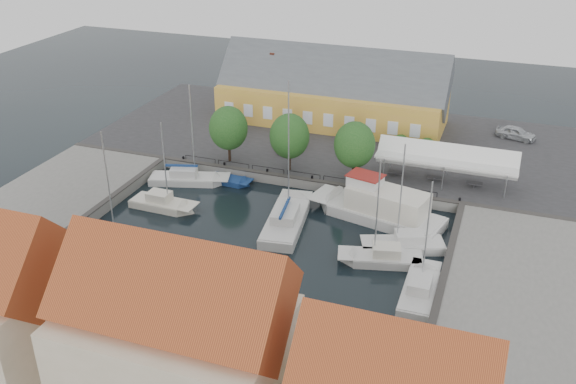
% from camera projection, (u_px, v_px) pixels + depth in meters
% --- Properties ---
extents(ground, '(140.00, 140.00, 0.00)m').
position_uv_depth(ground, '(266.00, 234.00, 58.39)').
color(ground, black).
rests_on(ground, ground).
extents(north_quay, '(56.00, 26.00, 1.00)m').
position_uv_depth(north_quay, '(336.00, 141.00, 77.54)').
color(north_quay, '#2D2D30').
rests_on(north_quay, ground).
extents(west_quay, '(12.00, 24.00, 1.00)m').
position_uv_depth(west_quay, '(51.00, 201.00, 63.17)').
color(west_quay, slate).
rests_on(west_quay, ground).
extents(east_quay, '(12.00, 24.00, 1.00)m').
position_uv_depth(east_quay, '(519.00, 289.00, 49.81)').
color(east_quay, slate).
rests_on(east_quay, ground).
extents(quay_edge_fittings, '(56.00, 24.72, 0.40)m').
position_uv_depth(quay_edge_fittings, '(284.00, 201.00, 61.91)').
color(quay_edge_fittings, '#383533').
rests_on(quay_edge_fittings, north_quay).
extents(warehouse, '(28.56, 14.00, 9.55)m').
position_uv_depth(warehouse, '(329.00, 94.00, 81.10)').
color(warehouse, gold).
rests_on(warehouse, north_quay).
extents(tent_canopy, '(14.00, 4.00, 2.83)m').
position_uv_depth(tent_canopy, '(447.00, 158.00, 64.71)').
color(tent_canopy, white).
rests_on(tent_canopy, north_quay).
extents(quay_trees, '(18.20, 4.20, 6.30)m').
position_uv_depth(quay_trees, '(289.00, 136.00, 66.94)').
color(quay_trees, black).
rests_on(quay_trees, north_quay).
extents(car_silver, '(4.96, 2.98, 1.58)m').
position_uv_depth(car_silver, '(516.00, 133.00, 76.31)').
color(car_silver, '#B3B7BC').
rests_on(car_silver, north_quay).
extents(car_red, '(1.69, 4.40, 1.43)m').
position_uv_depth(car_red, '(289.00, 144.00, 73.49)').
color(car_red, '#551314').
rests_on(car_red, north_quay).
extents(center_sailboat, '(4.54, 10.84, 14.23)m').
position_uv_depth(center_sailboat, '(286.00, 222.00, 59.76)').
color(center_sailboat, silver).
rests_on(center_sailboat, ground).
extents(trawler, '(13.74, 6.90, 5.00)m').
position_uv_depth(trawler, '(381.00, 210.00, 60.47)').
color(trawler, silver).
rests_on(trawler, ground).
extents(east_boat_a, '(7.61, 4.80, 10.50)m').
position_uv_depth(east_boat_a, '(405.00, 246.00, 56.00)').
color(east_boat_a, silver).
rests_on(east_boat_a, ground).
extents(east_boat_b, '(7.46, 4.03, 9.99)m').
position_uv_depth(east_boat_b, '(383.00, 260.00, 54.04)').
color(east_boat_b, silver).
rests_on(east_boat_b, ground).
extents(east_boat_c, '(2.53, 7.81, 10.01)m').
position_uv_depth(east_boat_c, '(420.00, 292.00, 49.93)').
color(east_boat_c, silver).
rests_on(east_boat_c, ground).
extents(west_boat_a, '(8.78, 4.72, 11.34)m').
position_uv_depth(west_boat_a, '(188.00, 180.00, 68.09)').
color(west_boat_a, silver).
rests_on(west_boat_a, ground).
extents(west_boat_b, '(6.94, 2.55, 9.57)m').
position_uv_depth(west_boat_b, '(162.00, 205.00, 62.93)').
color(west_boat_b, silver).
rests_on(west_boat_b, ground).
extents(west_boat_d, '(9.21, 4.54, 11.87)m').
position_uv_depth(west_boat_d, '(107.00, 251.00, 55.36)').
color(west_boat_d, silver).
rests_on(west_boat_d, ground).
extents(launch_sw, '(4.85, 4.77, 0.98)m').
position_uv_depth(launch_sw, '(61.00, 271.00, 52.86)').
color(launch_sw, silver).
rests_on(launch_sw, ground).
extents(launch_nw, '(4.92, 2.23, 0.88)m').
position_uv_depth(launch_nw, '(230.00, 182.00, 68.15)').
color(launch_nw, navy).
rests_on(launch_nw, ground).
extents(townhouses, '(36.30, 8.50, 12.00)m').
position_uv_depth(townhouses, '(142.00, 348.00, 35.64)').
color(townhouses, beige).
rests_on(townhouses, south_bank).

